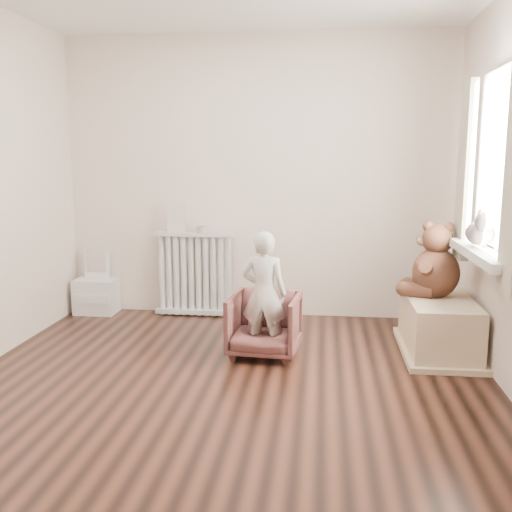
# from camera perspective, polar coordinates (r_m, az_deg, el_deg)

# --- Properties ---
(floor) EXTENTS (3.60, 3.60, 0.01)m
(floor) POSITION_cam_1_polar(r_m,az_deg,el_deg) (3.86, -3.07, -12.89)
(floor) COLOR black
(floor) RESTS_ON ground
(back_wall) EXTENTS (3.60, 0.02, 2.60)m
(back_wall) POSITION_cam_1_polar(r_m,az_deg,el_deg) (5.35, 0.09, 7.78)
(back_wall) COLOR white
(back_wall) RESTS_ON ground
(front_wall) EXTENTS (3.60, 0.02, 2.60)m
(front_wall) POSITION_cam_1_polar(r_m,az_deg,el_deg) (1.83, -13.04, 3.62)
(front_wall) COLOR white
(front_wall) RESTS_ON ground
(window) EXTENTS (0.03, 0.90, 1.10)m
(window) POSITION_cam_1_polar(r_m,az_deg,el_deg) (3.98, 23.69, 8.43)
(window) COLOR white
(window) RESTS_ON right_wall
(window_sill) EXTENTS (0.22, 1.10, 0.06)m
(window_sill) POSITION_cam_1_polar(r_m,az_deg,el_deg) (4.00, 21.89, 0.19)
(window_sill) COLOR silver
(window_sill) RESTS_ON right_wall
(curtain_right) EXTENTS (0.06, 0.26, 1.30)m
(curtain_right) POSITION_cam_1_polar(r_m,az_deg,el_deg) (4.50, 20.19, 7.95)
(curtain_right) COLOR #BAAF92
(curtain_right) RESTS_ON right_wall
(radiator) EXTENTS (0.76, 0.14, 0.80)m
(radiator) POSITION_cam_1_polar(r_m,az_deg,el_deg) (5.44, -6.13, -1.91)
(radiator) COLOR silver
(radiator) RESTS_ON floor
(paper_doll) EXTENTS (0.17, 0.01, 0.28)m
(paper_doll) POSITION_cam_1_polar(r_m,az_deg,el_deg) (5.39, -8.00, 3.83)
(paper_doll) COLOR beige
(paper_doll) RESTS_ON radiator
(tin_a) EXTENTS (0.10, 0.10, 0.06)m
(tin_a) POSITION_cam_1_polar(r_m,az_deg,el_deg) (5.35, -5.42, 2.65)
(tin_a) COLOR #A59E8C
(tin_a) RESTS_ON radiator
(toy_vanity) EXTENTS (0.39, 0.28, 0.61)m
(toy_vanity) POSITION_cam_1_polar(r_m,az_deg,el_deg) (5.73, -15.71, -2.81)
(toy_vanity) COLOR silver
(toy_vanity) RESTS_ON floor
(armchair) EXTENTS (0.56, 0.57, 0.48)m
(armchair) POSITION_cam_1_polar(r_m,az_deg,el_deg) (4.36, 0.85, -6.87)
(armchair) COLOR brown
(armchair) RESTS_ON floor
(child) EXTENTS (0.36, 0.26, 0.94)m
(child) POSITION_cam_1_polar(r_m,az_deg,el_deg) (4.25, 0.79, -3.80)
(child) COLOR silver
(child) RESTS_ON armchair
(toy_bench) EXTENTS (0.48, 0.91, 0.43)m
(toy_bench) POSITION_cam_1_polar(r_m,az_deg,el_deg) (4.64, 17.78, -6.79)
(toy_bench) COLOR beige
(toy_bench) RESTS_ON floor
(teddy_bear) EXTENTS (0.55, 0.48, 0.57)m
(teddy_bear) POSITION_cam_1_polar(r_m,az_deg,el_deg) (4.60, 17.57, -0.92)
(teddy_bear) COLOR #3C1F14
(teddy_bear) RESTS_ON toy_bench
(plush_cat) EXTENTS (0.26, 0.34, 0.25)m
(plush_cat) POSITION_cam_1_polar(r_m,az_deg,el_deg) (4.08, 21.49, 2.24)
(plush_cat) COLOR slate
(plush_cat) RESTS_ON window_sill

